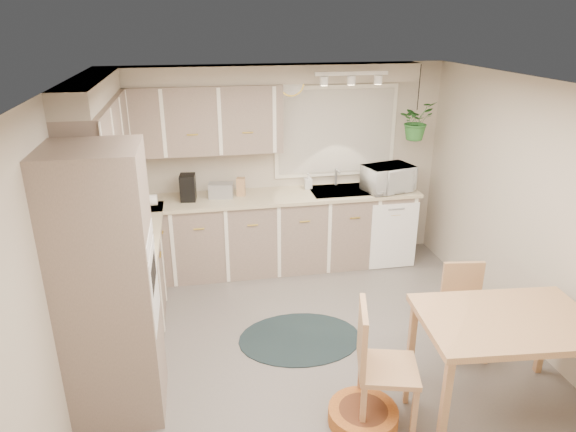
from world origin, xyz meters
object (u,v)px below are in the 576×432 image
(chair_back, at_px, (466,313))
(braided_rug, at_px, (300,338))
(dining_table, at_px, (500,363))
(chair_left, at_px, (389,366))
(pet_bed, at_px, (363,416))
(microwave, at_px, (388,175))

(chair_back, relative_size, braided_rug, 0.71)
(dining_table, bearing_deg, chair_back, 82.63)
(dining_table, height_order, chair_back, chair_back)
(chair_left, height_order, braided_rug, chair_left)
(chair_left, bearing_deg, chair_back, 138.45)
(dining_table, distance_m, chair_back, 0.69)
(dining_table, xyz_separation_m, braided_rug, (-1.33, 1.16, -0.40))
(braided_rug, height_order, pet_bed, pet_bed)
(chair_back, bearing_deg, chair_left, 41.45)
(chair_left, xyz_separation_m, pet_bed, (-0.18, -0.02, -0.42))
(dining_table, xyz_separation_m, chair_left, (-0.90, 0.03, 0.08))
(pet_bed, height_order, microwave, microwave)
(dining_table, bearing_deg, chair_left, 177.96)
(dining_table, bearing_deg, microwave, 89.04)
(chair_left, bearing_deg, braided_rug, -144.08)
(braided_rug, distance_m, microwave, 2.30)
(chair_left, bearing_deg, pet_bed, -68.47)
(chair_back, xyz_separation_m, braided_rug, (-1.42, 0.48, -0.41))
(chair_left, bearing_deg, microwave, 175.15)
(braided_rug, distance_m, pet_bed, 1.18)
(microwave, bearing_deg, chair_left, -124.14)
(chair_left, xyz_separation_m, chair_back, (0.99, 0.65, -0.06))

